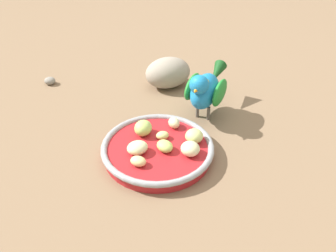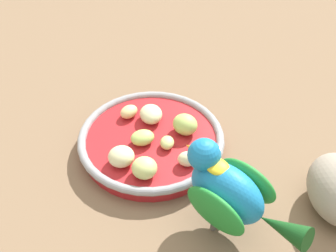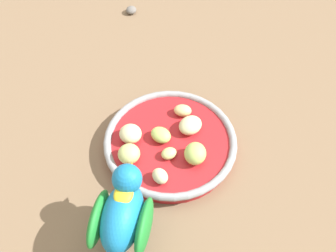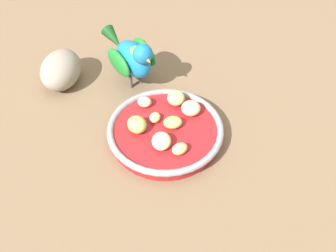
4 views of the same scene
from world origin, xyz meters
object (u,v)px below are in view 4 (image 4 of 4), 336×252
at_px(apple_piece_2, 173,122).
at_px(parrot, 132,57).
at_px(feeding_bowl, 165,132).
at_px(apple_piece_1, 191,108).
at_px(apple_piece_0, 161,141).
at_px(apple_piece_3, 155,117).
at_px(apple_piece_6, 176,98).
at_px(apple_piece_7, 180,149).
at_px(rock_large, 61,70).
at_px(apple_piece_5, 145,102).
at_px(apple_piece_4, 137,125).

distance_m(apple_piece_2, parrot, 0.17).
bearing_deg(feeding_bowl, apple_piece_1, -130.55).
bearing_deg(apple_piece_0, feeding_bowl, -91.58).
height_order(feeding_bowl, parrot, parrot).
height_order(apple_piece_0, apple_piece_3, apple_piece_0).
relative_size(apple_piece_6, apple_piece_7, 1.17).
bearing_deg(parrot, rock_large, -124.58).
relative_size(apple_piece_1, apple_piece_5, 1.34).
relative_size(apple_piece_1, apple_piece_6, 1.04).
relative_size(apple_piece_5, apple_piece_6, 0.77).
relative_size(feeding_bowl, apple_piece_0, 5.37).
relative_size(apple_piece_3, rock_large, 0.23).
bearing_deg(apple_piece_6, rock_large, -11.54).
xyz_separation_m(feeding_bowl, apple_piece_1, (-0.04, -0.05, 0.02)).
bearing_deg(apple_piece_0, apple_piece_2, -105.34).
height_order(apple_piece_2, apple_piece_3, apple_piece_2).
bearing_deg(apple_piece_2, apple_piece_3, -15.82).
height_order(apple_piece_4, parrot, parrot).
xyz_separation_m(apple_piece_3, rock_large, (0.21, -0.10, 0.01)).
bearing_deg(apple_piece_7, apple_piece_6, -79.58).
relative_size(apple_piece_4, apple_piece_7, 1.28).
height_order(apple_piece_2, apple_piece_6, apple_piece_6).
relative_size(feeding_bowl, apple_piece_1, 5.96).
xyz_separation_m(feeding_bowl, apple_piece_4, (0.05, 0.01, 0.02)).
bearing_deg(apple_piece_3, apple_piece_4, 46.19).
height_order(apple_piece_6, parrot, parrot).
height_order(apple_piece_1, apple_piece_4, apple_piece_4).
height_order(apple_piece_1, apple_piece_3, apple_piece_1).
bearing_deg(feeding_bowl, apple_piece_5, -48.80).
xyz_separation_m(apple_piece_3, apple_piece_5, (0.03, -0.03, 0.00)).
relative_size(apple_piece_2, parrot, 0.24).
distance_m(feeding_bowl, apple_piece_7, 0.06).
xyz_separation_m(apple_piece_1, apple_piece_6, (0.03, -0.02, 0.00)).
relative_size(apple_piece_0, apple_piece_6, 1.15).
distance_m(feeding_bowl, apple_piece_0, 0.04).
bearing_deg(apple_piece_6, parrot, -36.34).
relative_size(apple_piece_0, apple_piece_1, 1.11).
height_order(apple_piece_5, rock_large, rock_large).
xyz_separation_m(apple_piece_0, apple_piece_5, (0.05, -0.09, -0.00)).
height_order(apple_piece_1, apple_piece_2, apple_piece_1).
xyz_separation_m(apple_piece_0, apple_piece_2, (-0.01, -0.05, -0.00)).
bearing_deg(apple_piece_1, apple_piece_5, -4.36).
bearing_deg(feeding_bowl, apple_piece_0, 88.42).
bearing_deg(apple_piece_5, apple_piece_0, 116.49).
bearing_deg(apple_piece_5, apple_piece_4, 88.17).
xyz_separation_m(feeding_bowl, apple_piece_0, (0.00, 0.04, 0.02)).
xyz_separation_m(apple_piece_0, apple_piece_4, (0.05, -0.03, 0.00)).
xyz_separation_m(apple_piece_6, rock_large, (0.24, -0.05, 0.00)).
bearing_deg(apple_piece_3, feeding_bowl, 138.85).
bearing_deg(apple_piece_5, apple_piece_2, 143.18).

